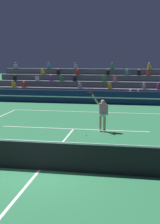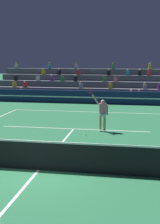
{
  "view_description": "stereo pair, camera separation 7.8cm",
  "coord_description": "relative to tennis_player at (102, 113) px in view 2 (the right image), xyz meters",
  "views": [
    {
      "loc": [
        3.14,
        -10.03,
        3.92
      ],
      "look_at": [
        0.49,
        5.65,
        1.1
      ],
      "focal_mm": 50.0,
      "sensor_mm": 36.0,
      "label": 1
    },
    {
      "loc": [
        3.22,
        -10.02,
        3.92
      ],
      "look_at": [
        0.49,
        5.65,
        1.1
      ],
      "focal_mm": 50.0,
      "sensor_mm": 36.0,
      "label": 2
    }
  ],
  "objects": [
    {
      "name": "ground_plane",
      "position": [
        -1.6,
        -6.09,
        -0.99
      ],
      "size": [
        120.0,
        120.0,
        0.0
      ],
      "primitive_type": "plane",
      "color": "#2D7A4C"
    },
    {
      "name": "court_lines",
      "position": [
        -1.6,
        -6.09,
        -0.98
      ],
      "size": [
        11.1,
        23.9,
        0.01
      ],
      "color": "white",
      "rests_on": "ground"
    },
    {
      "name": "tennis_net",
      "position": [
        -1.6,
        -6.09,
        -0.44
      ],
      "size": [
        12.0,
        0.1,
        1.1
      ],
      "color": "black",
      "rests_on": "ground"
    },
    {
      "name": "sponsor_banner_wall",
      "position": [
        -1.6,
        9.84,
        -0.44
      ],
      "size": [
        18.0,
        0.26,
        1.1
      ],
      "color": "navy",
      "rests_on": "ground"
    },
    {
      "name": "bleacher_stand",
      "position": [
        -1.59,
        13.64,
        0.03
      ],
      "size": [
        19.68,
        4.75,
        3.38
      ],
      "color": "#4C515B",
      "rests_on": "ground"
    },
    {
      "name": "tennis_player",
      "position": [
        0.0,
        0.0,
        0.0
      ],
      "size": [
        1.16,
        0.32,
        2.42
      ],
      "color": "tan",
      "rests_on": "ground"
    },
    {
      "name": "tennis_ball",
      "position": [
        -0.71,
        -0.99,
        -0.95
      ],
      "size": [
        0.07,
        0.07,
        0.07
      ],
      "primitive_type": "sphere",
      "color": "#C6DB33",
      "rests_on": "ground"
    }
  ]
}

